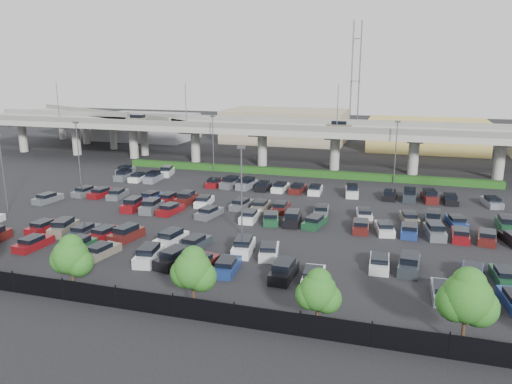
# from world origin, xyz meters

# --- Properties ---
(ground) EXTENTS (280.00, 280.00, 0.00)m
(ground) POSITION_xyz_m (0.00, 0.00, 0.00)
(ground) COLOR black
(overpass) EXTENTS (150.00, 13.00, 15.80)m
(overpass) POSITION_xyz_m (-0.25, 31.98, 6.97)
(overpass) COLOR gray
(overpass) RESTS_ON ground
(on_ramp) EXTENTS (50.93, 30.13, 8.80)m
(on_ramp) POSITION_xyz_m (-52.10, 43.05, 6.86)
(on_ramp) COLOR gray
(on_ramp) RESTS_ON ground
(hedge) EXTENTS (66.00, 1.60, 1.10)m
(hedge) POSITION_xyz_m (0.00, 25.00, 0.55)
(hedge) COLOR #153C11
(hedge) RESTS_ON ground
(fence) EXTENTS (70.00, 0.10, 2.00)m
(fence) POSITION_xyz_m (-0.05, -28.00, 0.90)
(fence) COLOR black
(fence) RESTS_ON ground
(tree_row) EXTENTS (65.07, 3.66, 5.94)m
(tree_row) POSITION_xyz_m (0.70, -26.53, 3.52)
(tree_row) COLOR #332316
(tree_row) RESTS_ON ground
(parked_cars) EXTENTS (63.11, 41.69, 1.67)m
(parked_cars) POSITION_xyz_m (-0.32, -3.02, 0.62)
(parked_cars) COLOR silver
(parked_cars) RESTS_ON ground
(light_poles) EXTENTS (66.90, 48.38, 10.30)m
(light_poles) POSITION_xyz_m (-4.13, 2.00, 6.24)
(light_poles) COLOR #4F4F54
(light_poles) RESTS_ON ground
(distant_buildings) EXTENTS (138.00, 24.00, 9.00)m
(distant_buildings) POSITION_xyz_m (12.38, 61.81, 3.74)
(distant_buildings) COLOR gray
(distant_buildings) RESTS_ON ground
(comm_tower) EXTENTS (2.40, 2.40, 30.00)m
(comm_tower) POSITION_xyz_m (4.00, 74.00, 15.61)
(comm_tower) COLOR #4F4F54
(comm_tower) RESTS_ON ground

